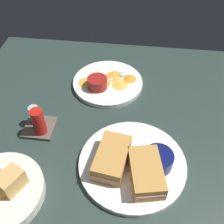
{
  "coord_description": "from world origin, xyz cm",
  "views": [
    {
      "loc": [
        -43.89,
        -3.8,
        61.16
      ],
      "look_at": [
        11.64,
        3.21,
        3.0
      ],
      "focal_mm": 42.19,
      "sensor_mm": 36.0,
      "label": 1
    }
  ],
  "objects_px": {
    "plate_sandwich_main": "(132,164)",
    "spoon_by_gravy_ramekin": "(120,75)",
    "plate_chips_companion": "(108,83)",
    "ramekin_light_gravy": "(97,83)",
    "sandwich_half_far": "(146,172)",
    "bread_basket_rear": "(1,191)",
    "spoon_by_dark_ramekin": "(135,168)",
    "ramekin_dark_sauce": "(158,159)",
    "sandwich_half_near": "(112,158)",
    "condiment_caddy": "(38,122)"
  },
  "relations": [
    {
      "from": "plate_sandwich_main",
      "to": "spoon_by_dark_ramekin",
      "type": "distance_m",
      "value": 0.02
    },
    {
      "from": "sandwich_half_near",
      "to": "plate_chips_companion",
      "type": "height_order",
      "value": "sandwich_half_near"
    },
    {
      "from": "sandwich_half_far",
      "to": "spoon_by_dark_ramekin",
      "type": "relative_size",
      "value": 1.47
    },
    {
      "from": "sandwich_half_near",
      "to": "condiment_caddy",
      "type": "relative_size",
      "value": 1.49
    },
    {
      "from": "plate_chips_companion",
      "to": "ramekin_light_gravy",
      "type": "bearing_deg",
      "value": 140.19
    },
    {
      "from": "sandwich_half_near",
      "to": "spoon_by_dark_ramekin",
      "type": "bearing_deg",
      "value": -98.84
    },
    {
      "from": "spoon_by_dark_ramekin",
      "to": "condiment_caddy",
      "type": "height_order",
      "value": "condiment_caddy"
    },
    {
      "from": "ramekin_light_gravy",
      "to": "plate_sandwich_main",
      "type": "bearing_deg",
      "value": -153.81
    },
    {
      "from": "plate_sandwich_main",
      "to": "bread_basket_rear",
      "type": "relative_size",
      "value": 1.33
    },
    {
      "from": "ramekin_light_gravy",
      "to": "spoon_by_gravy_ramekin",
      "type": "height_order",
      "value": "ramekin_light_gravy"
    },
    {
      "from": "plate_chips_companion",
      "to": "spoon_by_dark_ramekin",
      "type": "bearing_deg",
      "value": -160.91
    },
    {
      "from": "spoon_by_gravy_ramekin",
      "to": "ramekin_dark_sauce",
      "type": "bearing_deg",
      "value": -159.11
    },
    {
      "from": "sandwich_half_far",
      "to": "spoon_by_dark_ramekin",
      "type": "height_order",
      "value": "sandwich_half_far"
    },
    {
      "from": "bread_basket_rear",
      "to": "ramekin_light_gravy",
      "type": "bearing_deg",
      "value": -22.25
    },
    {
      "from": "plate_chips_companion",
      "to": "condiment_caddy",
      "type": "bearing_deg",
      "value": 143.39
    },
    {
      "from": "ramekin_light_gravy",
      "to": "spoon_by_gravy_ramekin",
      "type": "relative_size",
      "value": 0.81
    },
    {
      "from": "plate_sandwich_main",
      "to": "spoon_by_gravy_ramekin",
      "type": "xyz_separation_m",
      "value": [
        0.36,
        0.07,
        0.01
      ]
    },
    {
      "from": "ramekin_dark_sauce",
      "to": "ramekin_light_gravy",
      "type": "distance_m",
      "value": 0.35
    },
    {
      "from": "ramekin_dark_sauce",
      "to": "condiment_caddy",
      "type": "distance_m",
      "value": 0.36
    },
    {
      "from": "sandwich_half_near",
      "to": "ramekin_dark_sauce",
      "type": "xyz_separation_m",
      "value": [
        0.01,
        -0.12,
        -0.0
      ]
    },
    {
      "from": "plate_chips_companion",
      "to": "spoon_by_gravy_ramekin",
      "type": "relative_size",
      "value": 2.94
    },
    {
      "from": "ramekin_light_gravy",
      "to": "spoon_by_gravy_ramekin",
      "type": "bearing_deg",
      "value": -44.54
    },
    {
      "from": "ramekin_dark_sauce",
      "to": "sandwich_half_near",
      "type": "bearing_deg",
      "value": 95.02
    },
    {
      "from": "spoon_by_gravy_ramekin",
      "to": "condiment_caddy",
      "type": "xyz_separation_m",
      "value": [
        -0.27,
        0.21,
        0.01
      ]
    },
    {
      "from": "sandwich_half_far",
      "to": "spoon_by_dark_ramekin",
      "type": "bearing_deg",
      "value": 49.51
    },
    {
      "from": "sandwich_half_near",
      "to": "spoon_by_gravy_ramekin",
      "type": "relative_size",
      "value": 1.68
    },
    {
      "from": "plate_sandwich_main",
      "to": "ramekin_dark_sauce",
      "type": "bearing_deg",
      "value": -89.1
    },
    {
      "from": "ramekin_light_gravy",
      "to": "bread_basket_rear",
      "type": "height_order",
      "value": "bread_basket_rear"
    },
    {
      "from": "plate_chips_companion",
      "to": "condiment_caddy",
      "type": "height_order",
      "value": "condiment_caddy"
    },
    {
      "from": "sandwich_half_near",
      "to": "condiment_caddy",
      "type": "xyz_separation_m",
      "value": [
        0.1,
        0.23,
        -0.01
      ]
    },
    {
      "from": "sandwich_half_far",
      "to": "plate_chips_companion",
      "type": "distance_m",
      "value": 0.4
    },
    {
      "from": "ramekin_dark_sauce",
      "to": "plate_sandwich_main",
      "type": "bearing_deg",
      "value": 90.9
    },
    {
      "from": "spoon_by_dark_ramekin",
      "to": "bread_basket_rear",
      "type": "distance_m",
      "value": 0.34
    },
    {
      "from": "spoon_by_gravy_ramekin",
      "to": "sandwich_half_far",
      "type": "bearing_deg",
      "value": -165.04
    },
    {
      "from": "plate_chips_companion",
      "to": "ramekin_light_gravy",
      "type": "height_order",
      "value": "ramekin_light_gravy"
    },
    {
      "from": "bread_basket_rear",
      "to": "condiment_caddy",
      "type": "relative_size",
      "value": 2.27
    },
    {
      "from": "sandwich_half_near",
      "to": "ramekin_light_gravy",
      "type": "height_order",
      "value": "sandwich_half_near"
    },
    {
      "from": "bread_basket_rear",
      "to": "spoon_by_gravy_ramekin",
      "type": "bearing_deg",
      "value": -26.25
    },
    {
      "from": "sandwich_half_far",
      "to": "plate_chips_companion",
      "type": "bearing_deg",
      "value": 21.67
    },
    {
      "from": "sandwich_half_near",
      "to": "spoon_by_dark_ramekin",
      "type": "distance_m",
      "value": 0.07
    },
    {
      "from": "ramekin_dark_sauce",
      "to": "condiment_caddy",
      "type": "bearing_deg",
      "value": 75.6
    },
    {
      "from": "sandwich_half_near",
      "to": "spoon_by_dark_ramekin",
      "type": "height_order",
      "value": "sandwich_half_near"
    },
    {
      "from": "bread_basket_rear",
      "to": "ramekin_dark_sauce",
      "type": "bearing_deg",
      "value": -71.43
    },
    {
      "from": "spoon_by_gravy_ramekin",
      "to": "bread_basket_rear",
      "type": "bearing_deg",
      "value": 153.75
    },
    {
      "from": "ramekin_dark_sauce",
      "to": "ramekin_light_gravy",
      "type": "bearing_deg",
      "value": 35.67
    },
    {
      "from": "spoon_by_gravy_ramekin",
      "to": "condiment_caddy",
      "type": "distance_m",
      "value": 0.34
    },
    {
      "from": "sandwich_half_far",
      "to": "spoon_by_gravy_ramekin",
      "type": "height_order",
      "value": "sandwich_half_far"
    },
    {
      "from": "plate_sandwich_main",
      "to": "bread_basket_rear",
      "type": "xyz_separation_m",
      "value": [
        -0.13,
        0.31,
        0.01
      ]
    },
    {
      "from": "sandwich_half_near",
      "to": "spoon_by_gravy_ramekin",
      "type": "distance_m",
      "value": 0.37
    },
    {
      "from": "plate_sandwich_main",
      "to": "spoon_by_gravy_ramekin",
      "type": "distance_m",
      "value": 0.37
    }
  ]
}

